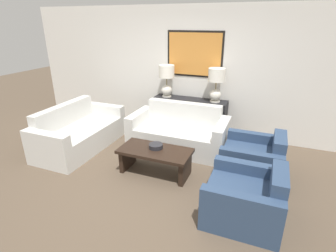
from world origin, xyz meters
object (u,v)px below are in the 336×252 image
object	(u,v)px
armchair_near_back_wall	(254,160)
console_table	(189,117)
coffee_table	(155,156)
decorative_bowl	(156,146)
couch_by_back_wall	(179,134)
table_lamp_left	(167,78)
table_lamp_right	(216,82)
couch_by_side	(79,133)
armchair_near_camera	(246,199)

from	to	relation	value
armchair_near_back_wall	console_table	bearing A→B (deg)	140.86
coffee_table	decorative_bowl	bearing A→B (deg)	101.01
couch_by_back_wall	table_lamp_left	bearing A→B (deg)	128.03
coffee_table	table_lamp_right	bearing A→B (deg)	71.90
decorative_bowl	armchair_near_back_wall	xyz separation A→B (m)	(1.49, 0.48, -0.19)
couch_by_side	coffee_table	bearing A→B (deg)	-10.38
couch_by_side	table_lamp_right	bearing A→B (deg)	30.64
table_lamp_right	couch_by_side	size ratio (longest dim) A/B	0.36
console_table	coffee_table	bearing A→B (deg)	-91.10
couch_by_side	armchair_near_back_wall	xyz separation A→B (m)	(3.27, 0.21, -0.02)
couch_by_side	couch_by_back_wall	bearing A→B (deg)	21.45
console_table	decorative_bowl	world-z (taller)	console_table
armchair_near_back_wall	armchair_near_camera	world-z (taller)	same
decorative_bowl	armchair_near_back_wall	world-z (taller)	armchair_near_back_wall
table_lamp_right	coffee_table	bearing A→B (deg)	-108.10
couch_by_side	decorative_bowl	distance (m)	1.80
decorative_bowl	armchair_near_camera	xyz separation A→B (m)	(1.49, -0.59, -0.19)
armchair_near_camera	couch_by_side	bearing A→B (deg)	165.23
console_table	table_lamp_right	size ratio (longest dim) A/B	2.31
couch_by_back_wall	armchair_near_camera	distance (m)	2.14
console_table	table_lamp_left	xyz separation A→B (m)	(-0.53, 0.00, 0.81)
console_table	armchair_near_back_wall	bearing A→B (deg)	-39.14
table_lamp_left	armchair_near_back_wall	world-z (taller)	table_lamp_left
table_lamp_right	couch_by_back_wall	world-z (taller)	table_lamp_right
armchair_near_camera	decorative_bowl	bearing A→B (deg)	158.42
couch_by_side	decorative_bowl	size ratio (longest dim) A/B	8.19
decorative_bowl	armchair_near_camera	distance (m)	1.62
coffee_table	couch_by_back_wall	bearing A→B (deg)	88.18
couch_by_back_wall	decorative_bowl	world-z (taller)	couch_by_back_wall
console_table	table_lamp_right	bearing A→B (deg)	0.00
table_lamp_right	couch_by_side	bearing A→B (deg)	-149.36
table_lamp_left	decorative_bowl	size ratio (longest dim) A/B	2.99
couch_by_side	decorative_bowl	world-z (taller)	couch_by_side
decorative_bowl	armchair_near_back_wall	distance (m)	1.58
table_lamp_left	coffee_table	xyz separation A→B (m)	(0.49, -1.72, -0.90)
table_lamp_right	couch_by_side	world-z (taller)	table_lamp_right
table_lamp_right	couch_by_back_wall	distance (m)	1.26
decorative_bowl	couch_by_back_wall	bearing A→B (deg)	87.44
table_lamp_right	couch_by_back_wall	size ratio (longest dim) A/B	0.36
couch_by_back_wall	armchair_near_back_wall	size ratio (longest dim) A/B	2.03
couch_by_side	armchair_near_back_wall	size ratio (longest dim) A/B	2.03
decorative_bowl	table_lamp_right	bearing A→B (deg)	70.99
couch_by_side	armchair_near_back_wall	bearing A→B (deg)	3.64
console_table	couch_by_side	xyz separation A→B (m)	(-1.82, -1.39, -0.11)
table_lamp_left	couch_by_back_wall	xyz separation A→B (m)	(0.53, -0.67, -0.92)
table_lamp_left	table_lamp_right	bearing A→B (deg)	0.00
decorative_bowl	console_table	bearing A→B (deg)	88.48
console_table	armchair_near_back_wall	xyz separation A→B (m)	(1.45, -1.18, -0.13)
console_table	table_lamp_right	world-z (taller)	table_lamp_right
coffee_table	armchair_near_camera	world-z (taller)	armchair_near_camera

